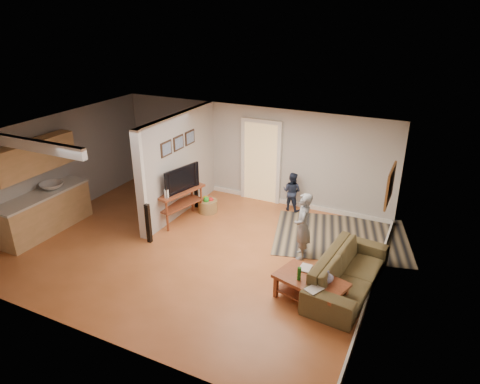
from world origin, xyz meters
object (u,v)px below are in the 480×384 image
(speaker_left, at_px, (148,223))
(speaker_right, at_px, (196,191))
(sofa, at_px, (346,288))
(toddler, at_px, (291,210))
(coffee_table, at_px, (312,284))
(child, at_px, (301,256))
(toy_basket, at_px, (208,205))
(tv_console, at_px, (180,193))

(speaker_left, xyz_separation_m, speaker_right, (0.00, 2.00, -0.02))
(sofa, relative_size, toddler, 2.30)
(coffee_table, height_order, child, same)
(toy_basket, distance_m, toddler, 2.13)
(coffee_table, distance_m, speaker_left, 3.85)
(child, bearing_deg, toy_basket, -125.46)
(coffee_table, relative_size, tv_console, 0.99)
(coffee_table, distance_m, toy_basket, 4.16)
(sofa, relative_size, speaker_left, 2.54)
(sofa, bearing_deg, tv_console, 82.96)
(child, bearing_deg, speaker_left, -90.43)
(speaker_right, bearing_deg, toy_basket, -33.54)
(speaker_right, distance_m, toddler, 2.47)
(toy_basket, bearing_deg, sofa, -23.46)
(sofa, distance_m, speaker_left, 4.33)
(sofa, distance_m, tv_console, 4.41)
(sofa, relative_size, toy_basket, 4.78)
(speaker_left, distance_m, toddler, 3.71)
(speaker_left, distance_m, speaker_right, 2.00)
(speaker_right, bearing_deg, sofa, -38.83)
(coffee_table, height_order, toy_basket, coffee_table)
(toddler, bearing_deg, tv_console, 45.20)
(sofa, height_order, speaker_left, speaker_left)
(coffee_table, xyz_separation_m, speaker_right, (-3.82, 2.49, 0.07))
(sofa, height_order, coffee_table, coffee_table)
(sofa, distance_m, speaker_right, 4.69)
(coffee_table, distance_m, toddler, 3.74)
(tv_console, relative_size, child, 0.96)
(coffee_table, relative_size, child, 0.95)
(coffee_table, height_order, toddler, coffee_table)
(tv_console, bearing_deg, speaker_left, -79.25)
(coffee_table, xyz_separation_m, speaker_left, (-3.82, 0.48, 0.09))
(sofa, xyz_separation_m, speaker_right, (-4.30, 1.82, 0.44))
(child, bearing_deg, tv_console, -110.96)
(coffee_table, relative_size, toddler, 1.34)
(speaker_left, relative_size, toddler, 0.90)
(speaker_right, bearing_deg, child, -35.53)
(speaker_left, relative_size, child, 0.64)
(speaker_left, xyz_separation_m, toddler, (2.26, 2.90, -0.46))
(child, distance_m, toddler, 2.24)
(sofa, distance_m, coffee_table, 0.90)
(sofa, xyz_separation_m, toddler, (-2.04, 2.71, 0.00))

